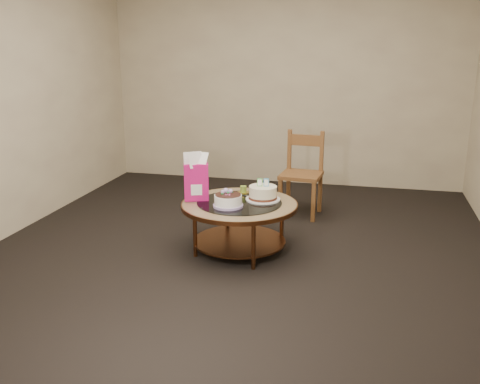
% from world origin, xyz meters
% --- Properties ---
extents(ground, '(5.00, 5.00, 0.00)m').
position_xyz_m(ground, '(0.00, 0.00, 0.00)').
color(ground, black).
rests_on(ground, ground).
extents(room_walls, '(4.52, 5.02, 2.61)m').
position_xyz_m(room_walls, '(0.00, 0.00, 1.54)').
color(room_walls, '#C5B895').
rests_on(room_walls, ground).
extents(coffee_table, '(1.02, 1.02, 0.46)m').
position_xyz_m(coffee_table, '(0.00, -0.00, 0.38)').
color(coffee_table, '#572F18').
rests_on(coffee_table, ground).
extents(decorated_cake, '(0.26, 0.26, 0.15)m').
position_xyz_m(decorated_cake, '(-0.06, -0.14, 0.51)').
color(decorated_cake, '#A389C2').
rests_on(decorated_cake, coffee_table).
extents(cream_cake, '(0.31, 0.31, 0.19)m').
position_xyz_m(cream_cake, '(0.18, 0.12, 0.52)').
color(cream_cake, white).
rests_on(cream_cake, coffee_table).
extents(gift_bag, '(0.24, 0.20, 0.42)m').
position_xyz_m(gift_bag, '(-0.39, -0.01, 0.67)').
color(gift_bag, '#CA1360').
rests_on(gift_bag, coffee_table).
extents(pillar_candle, '(0.12, 0.12, 0.09)m').
position_xyz_m(pillar_candle, '(-0.02, 0.26, 0.49)').
color(pillar_candle, tan).
rests_on(pillar_candle, coffee_table).
extents(dining_chair, '(0.45, 0.45, 0.89)m').
position_xyz_m(dining_chair, '(0.40, 1.19, 0.45)').
color(dining_chair, brown).
rests_on(dining_chair, ground).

